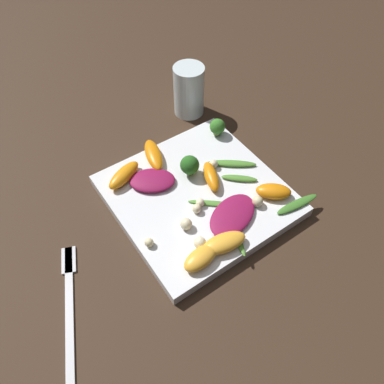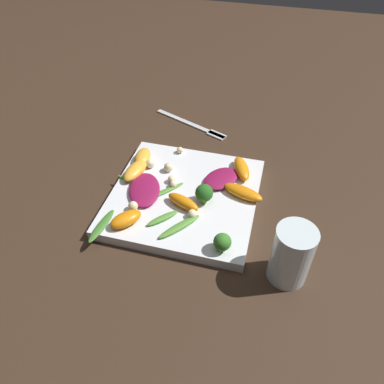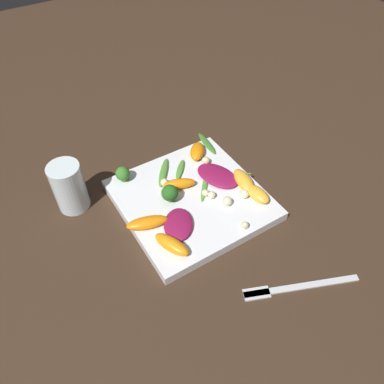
% 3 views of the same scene
% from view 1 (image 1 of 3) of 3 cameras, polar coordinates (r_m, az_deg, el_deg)
% --- Properties ---
extents(ground_plane, '(2.40, 2.40, 0.00)m').
position_cam_1_polar(ground_plane, '(0.64, 0.82, -1.10)').
color(ground_plane, '#382619').
extents(plate, '(0.27, 0.27, 0.02)m').
position_cam_1_polar(plate, '(0.63, 0.84, -0.54)').
color(plate, white).
rests_on(plate, ground_plane).
extents(drinking_glass, '(0.06, 0.06, 0.10)m').
position_cam_1_polar(drinking_glass, '(0.77, -0.48, 15.20)').
color(drinking_glass, silver).
rests_on(drinking_glass, ground_plane).
extents(fork, '(0.19, 0.09, 0.01)m').
position_cam_1_polar(fork, '(0.57, -18.24, -14.49)').
color(fork, silver).
rests_on(fork, ground_plane).
extents(radicchio_leaf_0, '(0.09, 0.09, 0.01)m').
position_cam_1_polar(radicchio_leaf_0, '(0.63, -6.08, 1.79)').
color(radicchio_leaf_0, maroon).
rests_on(radicchio_leaf_0, plate).
extents(radicchio_leaf_1, '(0.08, 0.11, 0.01)m').
position_cam_1_polar(radicchio_leaf_1, '(0.59, 6.18, -3.51)').
color(radicchio_leaf_1, maroon).
rests_on(radicchio_leaf_1, plate).
extents(orange_segment_0, '(0.04, 0.07, 0.02)m').
position_cam_1_polar(orange_segment_0, '(0.56, 4.86, -7.75)').
color(orange_segment_0, '#FCAD33').
rests_on(orange_segment_0, plate).
extents(orange_segment_1, '(0.05, 0.08, 0.02)m').
position_cam_1_polar(orange_segment_1, '(0.64, -10.33, 2.55)').
color(orange_segment_1, orange).
rests_on(orange_segment_1, plate).
extents(orange_segment_2, '(0.07, 0.04, 0.02)m').
position_cam_1_polar(orange_segment_2, '(0.63, 2.93, 2.39)').
color(orange_segment_2, orange).
rests_on(orange_segment_2, plate).
extents(orange_segment_3, '(0.06, 0.06, 0.02)m').
position_cam_1_polar(orange_segment_3, '(0.62, 12.32, 0.10)').
color(orange_segment_3, orange).
rests_on(orange_segment_3, plate).
extents(orange_segment_4, '(0.08, 0.05, 0.02)m').
position_cam_1_polar(orange_segment_4, '(0.67, -5.88, 5.67)').
color(orange_segment_4, orange).
rests_on(orange_segment_4, plate).
extents(orange_segment_5, '(0.04, 0.06, 0.02)m').
position_cam_1_polar(orange_segment_5, '(0.54, 1.31, -10.01)').
color(orange_segment_5, '#FCAD33').
rests_on(orange_segment_5, plate).
extents(broccoli_floret_0, '(0.03, 0.03, 0.03)m').
position_cam_1_polar(broccoli_floret_0, '(0.71, 3.89, 9.88)').
color(broccoli_floret_0, '#7A9E51').
rests_on(broccoli_floret_0, plate).
extents(broccoli_floret_1, '(0.03, 0.03, 0.04)m').
position_cam_1_polar(broccoli_floret_1, '(0.63, -0.36, 4.10)').
color(broccoli_floret_1, '#7A9E51').
rests_on(broccoli_floret_1, plate).
extents(arugula_sprig_0, '(0.02, 0.08, 0.01)m').
position_cam_1_polar(arugula_sprig_0, '(0.63, 15.74, -1.79)').
color(arugula_sprig_0, '#3D7528').
rests_on(arugula_sprig_0, plate).
extents(arugula_sprig_1, '(0.07, 0.08, 0.00)m').
position_cam_1_polar(arugula_sprig_1, '(0.60, 3.70, -1.79)').
color(arugula_sprig_1, '#518E33').
rests_on(arugula_sprig_1, plate).
extents(arugula_sprig_2, '(0.05, 0.05, 0.01)m').
position_cam_1_polar(arugula_sprig_2, '(0.64, 7.22, 2.09)').
color(arugula_sprig_2, '#518E33').
rests_on(arugula_sprig_2, plate).
extents(arugula_sprig_3, '(0.08, 0.04, 0.01)m').
position_cam_1_polar(arugula_sprig_3, '(0.58, 6.73, -6.18)').
color(arugula_sprig_3, '#518E33').
rests_on(arugula_sprig_3, plate).
extents(arugula_sprig_4, '(0.06, 0.08, 0.01)m').
position_cam_1_polar(arugula_sprig_4, '(0.66, 6.13, 4.35)').
color(arugula_sprig_4, '#518E33').
rests_on(arugula_sprig_4, plate).
extents(macadamia_nut_0, '(0.01, 0.01, 0.01)m').
position_cam_1_polar(macadamia_nut_0, '(0.56, -6.56, -7.66)').
color(macadamia_nut_0, beige).
rests_on(macadamia_nut_0, plate).
extents(macadamia_nut_1, '(0.02, 0.02, 0.02)m').
position_cam_1_polar(macadamia_nut_1, '(0.61, 9.97, -1.41)').
color(macadamia_nut_1, beige).
rests_on(macadamia_nut_1, plate).
extents(macadamia_nut_2, '(0.02, 0.02, 0.02)m').
position_cam_1_polar(macadamia_nut_2, '(0.57, -0.89, -4.90)').
color(macadamia_nut_2, beige).
rests_on(macadamia_nut_2, plate).
extents(macadamia_nut_3, '(0.02, 0.02, 0.02)m').
position_cam_1_polar(macadamia_nut_3, '(0.55, 1.21, -7.74)').
color(macadamia_nut_3, beige).
rests_on(macadamia_nut_3, plate).
extents(macadamia_nut_4, '(0.02, 0.02, 0.02)m').
position_cam_1_polar(macadamia_nut_4, '(0.65, 3.27, 4.26)').
color(macadamia_nut_4, beige).
rests_on(macadamia_nut_4, plate).
extents(macadamia_nut_5, '(0.01, 0.01, 0.01)m').
position_cam_1_polar(macadamia_nut_5, '(0.60, 1.26, -1.63)').
color(macadamia_nut_5, beige).
rests_on(macadamia_nut_5, plate).
extents(macadamia_nut_6, '(0.01, 0.01, 0.01)m').
position_cam_1_polar(macadamia_nut_6, '(0.59, 0.72, -2.54)').
color(macadamia_nut_6, beige).
rests_on(macadamia_nut_6, plate).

